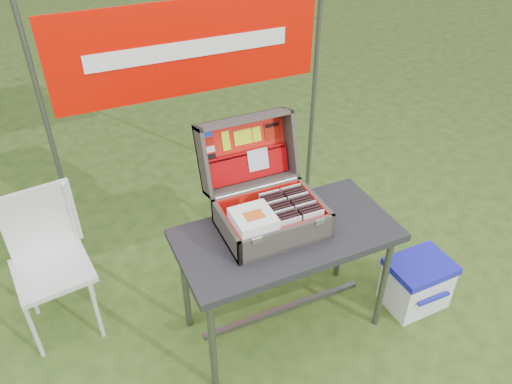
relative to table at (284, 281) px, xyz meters
name	(u,v)px	position (x,y,z in m)	size (l,w,h in m)	color
ground	(268,337)	(-0.12, -0.05, -0.34)	(80.00, 80.00, 0.00)	#2E4716
table	(284,281)	(0.00, 0.00, 0.00)	(1.10, 0.55, 0.69)	#29292D
table_top	(287,235)	(0.00, 0.00, 0.32)	(1.10, 0.55, 0.04)	#29292D
table_leg_fl	(213,345)	(-0.49, -0.22, -0.02)	(0.04, 0.04, 0.65)	#59595B
table_leg_fr	(383,283)	(0.49, -0.22, -0.02)	(0.04, 0.04, 0.65)	#59595B
table_leg_bl	(185,284)	(-0.49, 0.22, -0.02)	(0.04, 0.04, 0.65)	#59595B
table_leg_br	(341,236)	(0.49, 0.22, -0.02)	(0.04, 0.04, 0.65)	#59595B
table_brace	(283,309)	(0.00, 0.00, -0.22)	(0.95, 0.03, 0.03)	#59595B
suitcase	(267,185)	(-0.06, 0.11, 0.57)	(0.50, 0.52, 0.46)	#443C35
suitcase_base_bottom	(272,227)	(-0.06, 0.05, 0.35)	(0.50, 0.36, 0.02)	#443C35
suitcase_base_wall_front	(288,239)	(-0.06, -0.12, 0.41)	(0.50, 0.02, 0.14)	#443C35
suitcase_base_wall_back	(258,200)	(-0.06, 0.22, 0.41)	(0.50, 0.02, 0.14)	#443C35
suitcase_base_wall_left	(226,232)	(-0.30, 0.05, 0.41)	(0.02, 0.36, 0.14)	#443C35
suitcase_base_wall_right	(315,206)	(0.18, 0.05, 0.41)	(0.02, 0.36, 0.14)	#443C35
suitcase_liner_floor	(272,226)	(-0.06, 0.05, 0.37)	(0.46, 0.32, 0.01)	red
suitcase_latch_left	(257,241)	(-0.22, -0.13, 0.47)	(0.05, 0.01, 0.03)	silver
suitcase_latch_right	(320,222)	(0.10, -0.13, 0.47)	(0.05, 0.01, 0.03)	silver
suitcase_hinge	(257,188)	(-0.06, 0.23, 0.48)	(0.02, 0.02, 0.45)	silver
suitcase_lid_back	(244,150)	(-0.06, 0.41, 0.61)	(0.50, 0.36, 0.02)	#443C35
suitcase_lid_rim_far	(243,119)	(-0.06, 0.40, 0.79)	(0.50, 0.02, 0.14)	#443C35
suitcase_lid_rim_near	(252,183)	(-0.06, 0.30, 0.47)	(0.50, 0.02, 0.14)	#443C35
suitcase_lid_rim_left	(203,162)	(-0.30, 0.35, 0.63)	(0.02, 0.36, 0.14)	#443C35
suitcase_lid_rim_right	(290,142)	(0.18, 0.35, 0.63)	(0.02, 0.36, 0.14)	#443C35
suitcase_lid_liner	(244,150)	(-0.06, 0.39, 0.62)	(0.46, 0.32, 0.01)	red
suitcase_liner_wall_front	(287,236)	(-0.06, -0.10, 0.42)	(0.46, 0.01, 0.12)	red
suitcase_liner_wall_back	(259,200)	(-0.06, 0.21, 0.42)	(0.46, 0.01, 0.12)	red
suitcase_liner_wall_left	(229,229)	(-0.29, 0.05, 0.42)	(0.01, 0.32, 0.12)	red
suitcase_liner_wall_right	(313,205)	(0.17, 0.05, 0.42)	(0.01, 0.32, 0.12)	red
suitcase_lid_pocket	(248,166)	(-0.06, 0.35, 0.54)	(0.44, 0.14, 0.03)	#9C0407
suitcase_pocket_edge	(247,153)	(-0.06, 0.37, 0.61)	(0.43, 0.02, 0.02)	#9C0407
suitcase_pocket_cd	(258,160)	(0.00, 0.34, 0.58)	(0.11, 0.11, 0.01)	silver
lid_sticker_cc_a	(208,134)	(-0.24, 0.42, 0.74)	(0.05, 0.03, 0.00)	#1933B2
lid_sticker_cc_b	(209,142)	(-0.24, 0.41, 0.70)	(0.05, 0.03, 0.00)	#991105
lid_sticker_cc_c	(210,149)	(-0.24, 0.40, 0.66)	(0.05, 0.03, 0.00)	white
lid_sticker_cc_d	(211,157)	(-0.24, 0.39, 0.63)	(0.05, 0.03, 0.00)	black
lid_card_neon_tall	(226,141)	(-0.15, 0.41, 0.69)	(0.04, 0.10, 0.00)	#C3E812
lid_card_neon_main	(243,137)	(-0.06, 0.41, 0.69)	(0.10, 0.08, 0.00)	#C3E812
lid_card_neon_small	(257,134)	(0.02, 0.41, 0.69)	(0.05, 0.08, 0.00)	#C3E812
lid_sticker_band	(272,131)	(0.11, 0.41, 0.69)	(0.09, 0.09, 0.00)	#991105
lid_sticker_band_bar	(272,125)	(0.11, 0.42, 0.72)	(0.08, 0.02, 0.00)	black
cd_left_0	(290,230)	(-0.03, -0.08, 0.43)	(0.11, 0.01, 0.13)	silver
cd_left_1	(289,227)	(-0.03, -0.06, 0.43)	(0.11, 0.01, 0.13)	black
cd_left_2	(287,225)	(-0.03, -0.04, 0.43)	(0.11, 0.01, 0.13)	black
cd_left_3	(285,222)	(-0.03, -0.02, 0.43)	(0.11, 0.01, 0.13)	black
cd_left_4	(283,220)	(-0.03, 0.00, 0.43)	(0.11, 0.01, 0.13)	silver
cd_left_5	(281,218)	(-0.03, 0.02, 0.43)	(0.11, 0.01, 0.13)	black
cd_left_6	(279,215)	(-0.03, 0.04, 0.43)	(0.11, 0.01, 0.13)	black
cd_left_7	(278,213)	(-0.03, 0.06, 0.43)	(0.11, 0.01, 0.13)	black
cd_left_8	(276,211)	(-0.03, 0.08, 0.43)	(0.11, 0.01, 0.13)	silver
cd_left_9	(274,208)	(-0.03, 0.10, 0.43)	(0.11, 0.01, 0.13)	black
cd_left_10	(272,206)	(-0.03, 0.12, 0.43)	(0.11, 0.01, 0.13)	black
cd_left_11	(271,204)	(-0.03, 0.14, 0.43)	(0.11, 0.01, 0.13)	black
cd_left_12	(269,202)	(-0.03, 0.16, 0.43)	(0.11, 0.01, 0.13)	silver
cd_right_0	(313,223)	(0.10, -0.08, 0.43)	(0.11, 0.01, 0.13)	silver
cd_right_1	(311,220)	(0.10, -0.06, 0.43)	(0.11, 0.01, 0.13)	black
cd_right_2	(309,218)	(0.10, -0.04, 0.43)	(0.11, 0.01, 0.13)	black
cd_right_3	(307,216)	(0.10, -0.02, 0.43)	(0.11, 0.01, 0.13)	black
cd_right_4	(305,214)	(0.10, 0.00, 0.43)	(0.11, 0.01, 0.13)	silver
cd_right_5	(303,211)	(0.10, 0.02, 0.43)	(0.11, 0.01, 0.13)	black
cd_right_6	(301,209)	(0.10, 0.04, 0.43)	(0.11, 0.01, 0.13)	black
cd_right_7	(299,207)	(0.10, 0.06, 0.43)	(0.11, 0.01, 0.13)	black
cd_right_8	(297,205)	(0.10, 0.08, 0.43)	(0.11, 0.01, 0.13)	silver
cd_right_9	(296,203)	(0.10, 0.10, 0.43)	(0.11, 0.01, 0.13)	black
cd_right_10	(294,200)	(0.10, 0.12, 0.43)	(0.11, 0.01, 0.13)	black
cd_right_11	(292,198)	(0.10, 0.14, 0.43)	(0.11, 0.01, 0.13)	black
cd_right_12	(290,196)	(0.10, 0.16, 0.43)	(0.11, 0.01, 0.13)	silver
songbook_0	(253,222)	(-0.19, -0.01, 0.48)	(0.19, 0.19, 0.01)	white
songbook_1	(253,221)	(-0.19, -0.01, 0.49)	(0.19, 0.19, 0.01)	white
songbook_2	(253,221)	(-0.19, -0.01, 0.49)	(0.19, 0.19, 0.01)	white
songbook_3	(253,220)	(-0.19, -0.01, 0.50)	(0.19, 0.19, 0.01)	white
songbook_4	(253,219)	(-0.19, -0.01, 0.50)	(0.19, 0.19, 0.01)	white
songbook_5	(253,218)	(-0.19, -0.01, 0.51)	(0.19, 0.19, 0.01)	white
songbook_6	(253,217)	(-0.19, -0.01, 0.51)	(0.19, 0.19, 0.01)	white
songbook_7	(253,216)	(-0.19, -0.01, 0.52)	(0.19, 0.19, 0.01)	white
songbook_8	(253,216)	(-0.19, -0.01, 0.52)	(0.19, 0.19, 0.01)	white
songbook_9	(253,215)	(-0.19, -0.01, 0.53)	(0.19, 0.19, 0.01)	white
songbook_graphic	(254,215)	(-0.19, -0.02, 0.53)	(0.09, 0.07, 0.00)	#D85919
cooler	(417,283)	(0.79, -0.17, -0.19)	(0.36, 0.27, 0.32)	white
cooler_body	(416,286)	(0.79, -0.17, -0.21)	(0.34, 0.26, 0.27)	white
cooler_lid	(421,266)	(0.79, -0.17, -0.05)	(0.36, 0.27, 0.04)	#1A1BB0
cooler_handle	(434,299)	(0.79, -0.32, -0.17)	(0.21, 0.02, 0.02)	#1A1BB0
chair	(53,272)	(-1.12, 0.50, 0.07)	(0.38, 0.42, 0.83)	silver
chair_seat	(53,271)	(-1.12, 0.50, 0.08)	(0.38, 0.38, 0.03)	silver
chair_backrest	(40,220)	(-1.12, 0.68, 0.29)	(0.38, 0.03, 0.40)	silver
chair_leg_fl	(33,330)	(-1.28, 0.34, -0.13)	(0.02, 0.02, 0.43)	silver
chair_leg_fr	(97,310)	(-0.96, 0.34, -0.13)	(0.02, 0.02, 0.43)	silver
chair_leg_bl	(29,288)	(-1.28, 0.66, -0.13)	(0.02, 0.02, 0.43)	silver
chair_leg_br	(87,271)	(-0.96, 0.66, -0.13)	(0.02, 0.02, 0.43)	silver
chair_upright_left	(7,230)	(-1.28, 0.68, 0.28)	(0.02, 0.02, 0.40)	silver
chair_upright_right	(71,214)	(-0.96, 0.68, 0.28)	(0.02, 0.02, 0.40)	silver
cardboard_box	(310,226)	(0.46, 0.51, -0.16)	(0.36, 0.06, 0.38)	#956F45
banner_post_left	(53,147)	(-0.97, 1.05, 0.51)	(0.03, 0.03, 1.70)	#59595B
banner_post_right	(314,95)	(0.73, 1.05, 0.51)	(0.03, 0.03, 1.70)	#59595B
banner	(190,48)	(-0.12, 1.04, 0.96)	(1.60, 0.01, 0.55)	#C60A00
banner_text	(191,49)	(-0.12, 1.03, 0.96)	(1.20, 0.00, 0.10)	white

